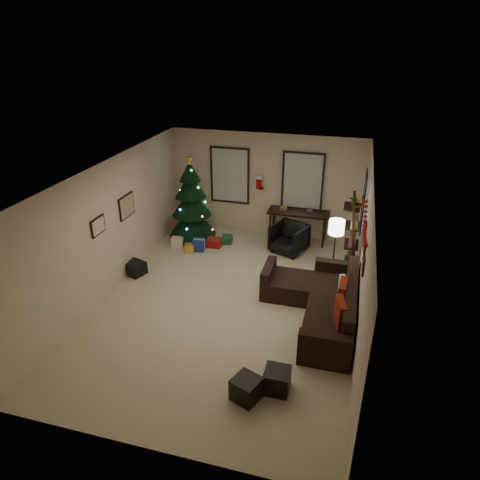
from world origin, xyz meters
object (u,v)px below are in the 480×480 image
(sofa, at_px, (321,303))
(bookshelf, at_px, (353,239))
(desk_chair, at_px, (289,238))
(christmas_tree, at_px, (191,205))
(desk, at_px, (298,215))

(sofa, relative_size, bookshelf, 1.40)
(desk_chair, bearing_deg, christmas_tree, -160.78)
(sofa, bearing_deg, christmas_tree, 144.31)
(christmas_tree, distance_m, sofa, 4.48)
(sofa, relative_size, desk, 1.75)
(desk, distance_m, desk_chair, 0.76)
(christmas_tree, distance_m, desk, 2.74)
(christmas_tree, xyz_separation_m, bookshelf, (4.05, -0.96, -0.01))
(desk, bearing_deg, bookshelf, -47.59)
(desk_chair, relative_size, bookshelf, 0.38)
(christmas_tree, height_order, bookshelf, christmas_tree)
(desk_chair, height_order, bookshelf, bookshelf)
(christmas_tree, xyz_separation_m, sofa, (3.60, -2.58, -0.66))
(christmas_tree, bearing_deg, bookshelf, -13.32)
(desk, bearing_deg, desk_chair, -100.22)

